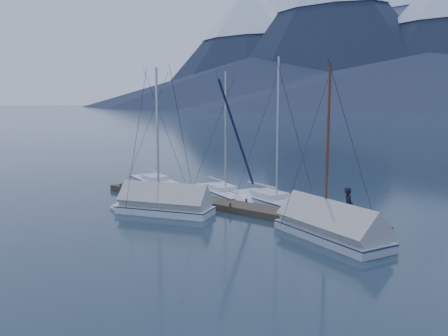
{
  "coord_description": "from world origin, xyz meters",
  "views": [
    {
      "loc": [
        16.06,
        -17.55,
        5.82
      ],
      "look_at": [
        0.0,
        2.0,
        2.2
      ],
      "focal_mm": 38.0,
      "sensor_mm": 36.0,
      "label": 1
    }
  ],
  "objects_px": {
    "sailboat_open_left": "(161,185)",
    "sailboat_covered_near": "(323,227)",
    "sailboat_open_mid": "(229,196)",
    "sailboat_covered_far": "(157,205)",
    "sailboat_open_right": "(282,205)",
    "person": "(348,206)"
  },
  "relations": [
    {
      "from": "sailboat_covered_near",
      "to": "person",
      "type": "xyz_separation_m",
      "value": [
        0.48,
        1.39,
        0.77
      ]
    },
    {
      "from": "sailboat_open_right",
      "to": "person",
      "type": "xyz_separation_m",
      "value": [
        4.85,
        -2.22,
        1.02
      ]
    },
    {
      "from": "sailboat_open_left",
      "to": "sailboat_covered_near",
      "type": "xyz_separation_m",
      "value": [
        13.96,
        -3.55,
        0.26
      ]
    },
    {
      "from": "sailboat_open_mid",
      "to": "sailboat_open_right",
      "type": "xyz_separation_m",
      "value": [
        3.79,
        -0.09,
        0.01
      ]
    },
    {
      "from": "sailboat_open_mid",
      "to": "sailboat_covered_far",
      "type": "xyz_separation_m",
      "value": [
        -0.59,
        -5.25,
        0.26
      ]
    },
    {
      "from": "sailboat_open_left",
      "to": "sailboat_covered_near",
      "type": "relative_size",
      "value": 1.05
    },
    {
      "from": "sailboat_covered_near",
      "to": "sailboat_covered_far",
      "type": "height_order",
      "value": "sailboat_covered_far"
    },
    {
      "from": "sailboat_covered_near",
      "to": "sailboat_covered_far",
      "type": "distance_m",
      "value": 8.89
    },
    {
      "from": "sailboat_covered_far",
      "to": "person",
      "type": "height_order",
      "value": "sailboat_covered_far"
    },
    {
      "from": "sailboat_covered_near",
      "to": "person",
      "type": "relative_size",
      "value": 4.89
    },
    {
      "from": "sailboat_open_left",
      "to": "sailboat_open_right",
      "type": "relative_size",
      "value": 0.96
    },
    {
      "from": "sailboat_open_right",
      "to": "sailboat_covered_near",
      "type": "bearing_deg",
      "value": -39.53
    },
    {
      "from": "sailboat_open_left",
      "to": "sailboat_open_mid",
      "type": "bearing_deg",
      "value": 1.35
    },
    {
      "from": "sailboat_covered_near",
      "to": "sailboat_covered_far",
      "type": "bearing_deg",
      "value": -169.93
    },
    {
      "from": "sailboat_open_mid",
      "to": "sailboat_open_right",
      "type": "distance_m",
      "value": 3.79
    },
    {
      "from": "person",
      "to": "sailboat_covered_far",
      "type": "bearing_deg",
      "value": 82.73
    },
    {
      "from": "sailboat_open_mid",
      "to": "sailboat_covered_near",
      "type": "height_order",
      "value": "sailboat_open_mid"
    },
    {
      "from": "sailboat_covered_far",
      "to": "sailboat_open_right",
      "type": "bearing_deg",
      "value": 49.62
    },
    {
      "from": "sailboat_covered_near",
      "to": "sailboat_open_right",
      "type": "bearing_deg",
      "value": 140.47
    },
    {
      "from": "sailboat_open_mid",
      "to": "sailboat_open_right",
      "type": "bearing_deg",
      "value": -1.31
    },
    {
      "from": "sailboat_open_right",
      "to": "sailboat_covered_far",
      "type": "bearing_deg",
      "value": -130.38
    },
    {
      "from": "sailboat_open_right",
      "to": "person",
      "type": "height_order",
      "value": "sailboat_open_right"
    }
  ]
}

